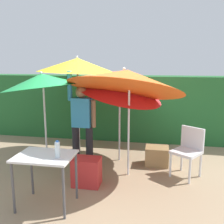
% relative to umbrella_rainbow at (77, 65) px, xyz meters
% --- Properties ---
extents(ground_plane, '(24.00, 24.00, 0.00)m').
position_rel_umbrella_rainbow_xyz_m(ground_plane, '(0.87, -0.91, -1.97)').
color(ground_plane, '#9E8466').
extents(hedge_row, '(8.00, 0.70, 1.69)m').
position_rel_umbrella_rainbow_xyz_m(hedge_row, '(0.87, 1.31, -1.13)').
color(hedge_row, '#23602D').
rests_on(hedge_row, ground_plane).
extents(umbrella_rainbow, '(1.73, 1.72, 2.17)m').
position_rel_umbrella_rainbow_xyz_m(umbrella_rainbow, '(0.00, 0.00, 0.00)').
color(umbrella_rainbow, silver).
rests_on(umbrella_rainbow, ground_plane).
extents(umbrella_orange, '(1.57, 1.55, 1.97)m').
position_rel_umbrella_rainbow_xyz_m(umbrella_orange, '(-0.41, -0.86, -0.28)').
color(umbrella_orange, silver).
rests_on(umbrella_orange, ground_plane).
extents(umbrella_yellow, '(2.09, 2.04, 2.26)m').
position_rel_umbrella_rainbow_xyz_m(umbrella_yellow, '(1.18, -0.93, -0.24)').
color(umbrella_yellow, silver).
rests_on(umbrella_yellow, ground_plane).
extents(umbrella_navy, '(1.82, 1.78, 2.01)m').
position_rel_umbrella_rainbow_xyz_m(umbrella_navy, '(0.98, -0.24, -0.41)').
color(umbrella_navy, silver).
rests_on(umbrella_navy, ground_plane).
extents(person_vendor, '(0.55, 0.24, 1.88)m').
position_rel_umbrella_rainbow_xyz_m(person_vendor, '(0.31, -0.74, -1.04)').
color(person_vendor, black).
rests_on(person_vendor, ground_plane).
extents(chair_plastic, '(0.61, 0.61, 0.89)m').
position_rel_umbrella_rainbow_xyz_m(chair_plastic, '(2.30, -0.79, -1.46)').
color(chair_plastic, silver).
rests_on(chair_plastic, ground_plane).
extents(cooler_box, '(0.46, 0.33, 0.47)m').
position_rel_umbrella_rainbow_xyz_m(cooler_box, '(0.59, -1.46, -1.74)').
color(cooler_box, red).
rests_on(cooler_box, ground_plane).
extents(crate_cardboard, '(0.46, 0.36, 0.37)m').
position_rel_umbrella_rainbow_xyz_m(crate_cardboard, '(1.75, -0.39, -1.79)').
color(crate_cardboard, '#9E7A4C').
rests_on(crate_cardboard, ground_plane).
extents(folding_table, '(0.80, 0.60, 0.77)m').
position_rel_umbrella_rainbow_xyz_m(folding_table, '(0.20, -2.17, -1.30)').
color(folding_table, '#4C4C51').
rests_on(folding_table, ground_plane).
extents(bottle_water, '(0.07, 0.07, 0.24)m').
position_rel_umbrella_rainbow_xyz_m(bottle_water, '(0.41, -2.22, -1.09)').
color(bottle_water, silver).
rests_on(bottle_water, folding_table).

